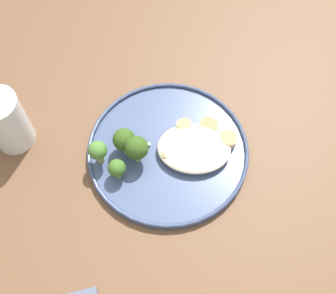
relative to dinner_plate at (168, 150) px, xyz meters
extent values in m
plane|color=#665B51|center=(0.01, 0.00, -0.75)|extent=(6.00, 6.00, 0.00)
cube|color=brown|center=(0.01, 0.00, -0.03)|extent=(1.40, 1.00, 0.04)
cylinder|color=#38476B|center=(0.00, 0.00, 0.00)|extent=(0.29, 0.29, 0.01)
torus|color=#334162|center=(0.00, 0.00, 0.01)|extent=(0.29, 0.29, 0.01)
ellipsoid|color=beige|center=(-0.05, 0.00, 0.01)|extent=(0.13, 0.10, 0.03)
cylinder|color=#DBB77A|center=(-0.05, 0.00, 0.01)|extent=(0.03, 0.03, 0.01)
cylinder|color=#8E774F|center=(-0.05, 0.00, 0.02)|extent=(0.03, 0.03, 0.00)
cylinder|color=#E5C689|center=(-0.03, -0.04, 0.01)|extent=(0.03, 0.03, 0.02)
cylinder|color=#958159|center=(-0.03, -0.04, 0.02)|extent=(0.03, 0.03, 0.00)
cylinder|color=#DBB77A|center=(-0.07, 0.02, 0.01)|extent=(0.02, 0.02, 0.01)
cylinder|color=#8E774F|center=(-0.07, 0.02, 0.02)|extent=(0.02, 0.02, 0.00)
cylinder|color=beige|center=(-0.02, -0.02, 0.01)|extent=(0.03, 0.03, 0.01)
cylinder|color=#988766|center=(-0.02, -0.02, 0.02)|extent=(0.02, 0.02, 0.00)
cylinder|color=#E5C689|center=(-0.11, -0.02, 0.01)|extent=(0.03, 0.03, 0.01)
cylinder|color=#958159|center=(-0.11, -0.02, 0.02)|extent=(0.03, 0.03, 0.00)
cylinder|color=#DBB77A|center=(0.00, 0.02, 0.01)|extent=(0.03, 0.03, 0.01)
cylinder|color=#8E774F|center=(0.00, 0.02, 0.02)|extent=(0.02, 0.02, 0.00)
cylinder|color=#DBB77A|center=(-0.07, -0.04, 0.01)|extent=(0.04, 0.04, 0.01)
cylinder|color=#8E774F|center=(-0.07, -0.04, 0.02)|extent=(0.03, 0.03, 0.00)
cylinder|color=#89A356|center=(0.08, 0.05, 0.01)|extent=(0.02, 0.02, 0.02)
sphere|color=#386023|center=(0.08, 0.05, 0.03)|extent=(0.03, 0.03, 0.03)
cylinder|color=#89A356|center=(0.05, 0.02, 0.01)|extent=(0.02, 0.02, 0.02)
sphere|color=#2D4C19|center=(0.05, 0.02, 0.04)|extent=(0.04, 0.04, 0.04)
cylinder|color=#89A356|center=(0.12, 0.03, 0.02)|extent=(0.02, 0.02, 0.03)
sphere|color=#42702D|center=(0.12, 0.03, 0.04)|extent=(0.03, 0.03, 0.03)
cylinder|color=#89A356|center=(0.08, 0.00, 0.01)|extent=(0.01, 0.01, 0.02)
sphere|color=#2D4C19|center=(0.08, 0.00, 0.04)|extent=(0.04, 0.04, 0.04)
cube|color=silver|center=(0.07, -0.01, 0.01)|extent=(0.03, 0.03, 0.00)
cube|color=silver|center=(0.05, 0.01, 0.01)|extent=(0.05, 0.02, 0.00)
cylinder|color=silver|center=(0.28, -0.02, 0.05)|extent=(0.07, 0.07, 0.12)
cylinder|color=silver|center=(0.28, -0.02, 0.03)|extent=(0.06, 0.06, 0.08)
camera|label=1|loc=(-0.01, 0.36, 0.71)|focal=47.20mm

